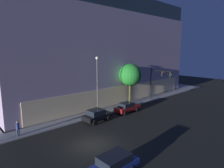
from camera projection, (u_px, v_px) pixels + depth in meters
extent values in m
plane|color=black|center=(92.00, 145.00, 19.66)|extent=(120.00, 120.00, 0.00)
cube|color=gray|center=(3.00, 91.00, 46.29)|extent=(80.00, 60.00, 0.15)
cube|color=#4C4C51|center=(89.00, 93.00, 43.42)|extent=(39.78, 22.61, 0.15)
cube|color=beige|center=(123.00, 94.00, 35.15)|extent=(35.44, 0.60, 3.20)
cube|color=#A38FA8|center=(88.00, 57.00, 42.02)|extent=(39.38, 22.21, 16.30)
cube|color=#212F38|center=(87.00, 10.00, 40.37)|extent=(38.59, 21.76, 3.09)
cylinder|color=black|center=(151.00, 83.00, 37.46)|extent=(0.18, 0.18, 6.17)
cylinder|color=black|center=(161.00, 71.00, 35.17)|extent=(0.35, 4.81, 0.12)
cube|color=black|center=(162.00, 74.00, 35.07)|extent=(0.34, 0.34, 0.90)
sphere|color=red|center=(163.00, 72.00, 34.89)|extent=(0.18, 0.18, 0.18)
cube|color=black|center=(170.00, 75.00, 33.79)|extent=(0.34, 0.34, 0.90)
sphere|color=green|center=(171.00, 75.00, 33.65)|extent=(0.18, 0.18, 0.18)
cylinder|color=#515151|center=(97.00, 86.00, 28.76)|extent=(0.16, 0.16, 8.20)
sphere|color=#F9EFC6|center=(97.00, 58.00, 28.04)|extent=(0.44, 0.44, 0.44)
cylinder|color=#49441E|center=(130.00, 94.00, 34.02)|extent=(0.39, 0.39, 3.70)
sphere|color=#207E28|center=(130.00, 75.00, 33.44)|extent=(3.91, 3.91, 3.91)
cylinder|color=#2D3851|center=(19.00, 132.00, 21.26)|extent=(0.14, 0.14, 0.85)
cylinder|color=#2D3851|center=(17.00, 133.00, 21.15)|extent=(0.14, 0.14, 0.85)
cylinder|color=navy|center=(18.00, 126.00, 21.08)|extent=(0.36, 0.36, 0.68)
sphere|color=#988453|center=(17.00, 122.00, 21.00)|extent=(0.24, 0.24, 0.24)
cube|color=navy|center=(111.00, 168.00, 14.66)|extent=(4.66, 1.98, 0.63)
cube|color=black|center=(114.00, 159.00, 14.78)|extent=(2.53, 1.74, 0.65)
cylinder|color=black|center=(116.00, 160.00, 16.35)|extent=(0.63, 0.25, 0.63)
cube|color=black|center=(98.00, 116.00, 26.28)|extent=(4.13, 2.14, 0.62)
cube|color=black|center=(96.00, 112.00, 25.96)|extent=(2.14, 1.86, 0.67)
cube|color=#F9F4CC|center=(105.00, 112.00, 28.06)|extent=(0.13, 0.20, 0.12)
cube|color=#F9F4CC|center=(111.00, 114.00, 27.23)|extent=(0.13, 0.20, 0.12)
cylinder|color=black|center=(100.00, 115.00, 27.89)|extent=(0.73, 0.27, 0.72)
cylinder|color=black|center=(109.00, 118.00, 26.51)|extent=(0.73, 0.27, 0.72)
cylinder|color=black|center=(86.00, 119.00, 26.16)|extent=(0.73, 0.27, 0.72)
cylinder|color=black|center=(95.00, 123.00, 24.78)|extent=(0.73, 0.27, 0.72)
cube|color=maroon|center=(128.00, 108.00, 30.11)|extent=(4.45, 1.84, 0.63)
cube|color=black|center=(126.00, 105.00, 29.79)|extent=(2.09, 1.62, 0.59)
cube|color=#F9F4CC|center=(134.00, 105.00, 31.95)|extent=(0.12, 0.20, 0.12)
cube|color=#F9F4CC|center=(139.00, 106.00, 31.18)|extent=(0.12, 0.20, 0.12)
cylinder|color=black|center=(129.00, 107.00, 31.72)|extent=(0.70, 0.25, 0.69)
cylinder|color=black|center=(138.00, 109.00, 30.45)|extent=(0.70, 0.25, 0.69)
cylinder|color=black|center=(117.00, 110.00, 29.88)|extent=(0.70, 0.25, 0.69)
cylinder|color=black|center=(126.00, 113.00, 28.61)|extent=(0.70, 0.25, 0.69)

